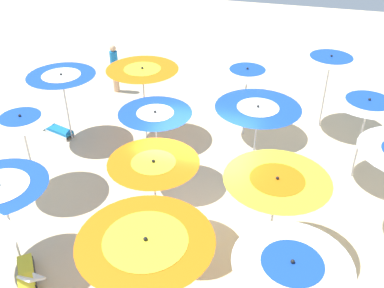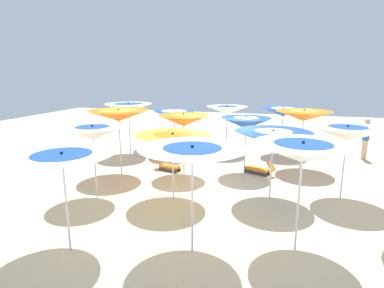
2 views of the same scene
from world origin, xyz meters
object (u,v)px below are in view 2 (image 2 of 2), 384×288
Objects in this scene: beach_umbrella_1 at (227,110)px; beach_umbrella_4 at (304,116)px; lounger_3 at (283,147)px; lounger_4 at (259,169)px; beach_umbrella_14 at (192,156)px; lounger_0 at (145,152)px; beach_umbrella_6 at (184,120)px; lounger_2 at (168,166)px; beach_umbrella_9 at (273,138)px; beach_umbrella_15 at (62,161)px; beach_umbrella_2 at (174,115)px; beach_umbrella_5 at (246,123)px; beach_umbrella_7 at (119,115)px; beach_ball at (152,149)px; beach_umbrella_11 at (93,133)px; beach_umbrella_13 at (302,152)px; beach_umbrella_3 at (129,108)px; beach_umbrella_8 at (347,134)px; beachgoer_0 at (366,138)px; beach_umbrella_0 at (283,112)px; beach_umbrella_10 at (173,139)px; lounger_1 at (162,152)px.

beach_umbrella_4 reaches higher than beach_umbrella_1.
lounger_3 is 4.20m from lounger_4.
lounger_0 is at bearing 31.20° from beach_umbrella_14.
beach_umbrella_6 is 2.06m from lounger_2.
beach_umbrella_15 is at bearing 135.57° from beach_umbrella_9.
lounger_0 is (3.77, 5.93, -1.76)m from beach_umbrella_9.
beach_umbrella_2 is 0.95× the size of beach_umbrella_9.
beach_umbrella_9 is (-2.49, -1.09, -0.02)m from beach_umbrella_5.
beach_umbrella_7 is at bearing -134.20° from lounger_2.
beach_umbrella_1 is 3.92m from beach_umbrella_4.
beach_ball is (4.55, 5.91, -1.80)m from beach_umbrella_9.
beach_umbrella_11 is 6.12m from beach_umbrella_13.
beach_umbrella_3 is at bearing 48.07° from beach_umbrella_13.
beach_umbrella_9 is (-0.66, 2.14, -0.11)m from beach_umbrella_8.
beach_umbrella_11 is at bearing -173.91° from beach_ball.
beach_umbrella_7 reaches higher than lounger_3.
beach_ball is at bearing -55.21° from lounger_3.
beachgoer_0 is 10.00m from beach_ball.
beach_umbrella_13 is at bearing -161.49° from beach_umbrella_5.
beach_umbrella_9 is at bearing -156.35° from beach_umbrella_5.
lounger_3 is at bearing -22.74° from beach_umbrella_15.
beach_umbrella_3 is (-0.59, 2.07, 0.32)m from beach_umbrella_2.
lounger_2 is (-3.69, 1.73, -1.91)m from beach_umbrella_1.
beach_umbrella_0 is at bearing -49.84° from beach_umbrella_7.
beach_umbrella_5 is 1.89× the size of lounger_2.
beach_umbrella_2 is 0.92× the size of beach_umbrella_8.
beach_umbrella_10 reaches higher than lounger_2.
beach_umbrella_9 is 6.79m from lounger_1.
beach_ball is (0.53, 0.73, -0.03)m from lounger_1.
beach_umbrella_13 is 9.19m from lounger_1.
lounger_3 is at bearing 13.17° from beach_umbrella_4.
beach_umbrella_13 is at bearing -160.06° from beach_umbrella_1.
lounger_3 is at bearing -80.51° from lounger_4.
beach_umbrella_2 reaches higher than lounger_0.
beach_umbrella_7 is at bearing 38.09° from lounger_4.
lounger_1 is 0.84× the size of lounger_3.
beach_umbrella_1 is 3.36m from beach_umbrella_5.
beach_umbrella_14 reaches higher than beach_umbrella_9.
beach_umbrella_5 is 7.36m from beach_umbrella_15.
beach_ball is at bearing 64.22° from beach_umbrella_8.
beach_umbrella_14 is at bearing -158.31° from beach_umbrella_2.
beach_umbrella_9 is at bearing -99.67° from beach_umbrella_7.
lounger_0 is at bearing 75.17° from beach_umbrella_5.
lounger_2 is at bearing 25.41° from beach_umbrella_14.
beach_umbrella_5 is 2.72m from beach_umbrella_9.
beach_umbrella_9 is at bearing 13.76° from lounger_3.
lounger_3 is at bearing 16.55° from beach_umbrella_8.
beach_umbrella_8 is at bearing -115.78° from beach_ball.
lounger_3 is 0.74× the size of beachgoer_0.
beach_umbrella_1 is 4.11m from lounger_4.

